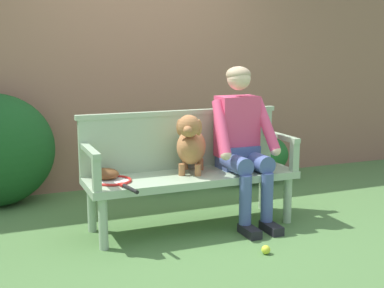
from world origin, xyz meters
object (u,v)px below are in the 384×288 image
at_px(tennis_racket, 115,181).
at_px(tennis_ball, 266,250).
at_px(dog_on_bench, 191,144).
at_px(baseball_glove, 106,174).
at_px(garden_bench, 192,181).
at_px(person_seated, 242,138).

height_order(tennis_racket, tennis_ball, tennis_racket).
xyz_separation_m(dog_on_bench, baseball_glove, (-0.69, 0.08, -0.21)).
bearing_deg(garden_bench, dog_on_bench, 129.12).
bearing_deg(tennis_ball, dog_on_bench, 110.24).
relative_size(tennis_racket, tennis_ball, 8.78).
bearing_deg(tennis_racket, dog_on_bench, 3.72).
bearing_deg(dog_on_bench, tennis_racket, -176.28).
relative_size(garden_bench, baseball_glove, 7.96).
distance_m(garden_bench, tennis_ball, 0.88).
relative_size(garden_bench, tennis_ball, 26.53).
distance_m(person_seated, tennis_racket, 1.13).
relative_size(dog_on_bench, tennis_ball, 7.64).
xyz_separation_m(garden_bench, tennis_racket, (-0.66, -0.03, 0.07)).
xyz_separation_m(person_seated, tennis_racket, (-1.10, -0.01, -0.26)).
bearing_deg(tennis_ball, baseball_glove, 139.26).
height_order(garden_bench, person_seated, person_seated).
bearing_deg(person_seated, dog_on_bench, 176.50).
bearing_deg(dog_on_bench, baseball_glove, 173.49).
bearing_deg(garden_bench, person_seated, -2.35).
relative_size(dog_on_bench, tennis_racket, 0.87).
bearing_deg(dog_on_bench, tennis_ball, -69.76).
height_order(garden_bench, tennis_ball, garden_bench).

